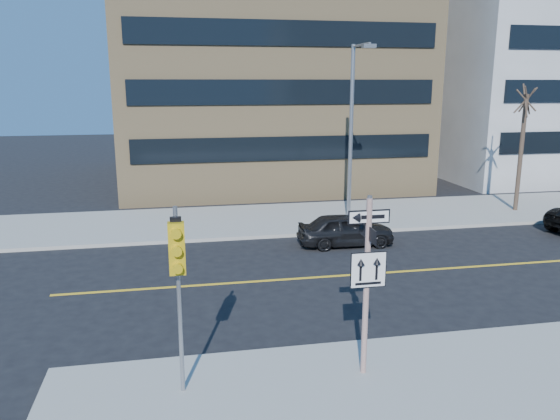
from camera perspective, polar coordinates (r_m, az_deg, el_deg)
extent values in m
plane|color=black|center=(15.13, 5.45, -12.34)|extent=(120.00, 120.00, 0.00)
cylinder|color=beige|center=(12.10, 9.00, -8.08)|extent=(0.13, 0.13, 4.00)
cylinder|color=gray|center=(11.53, 9.36, 1.37)|extent=(0.10, 0.10, 0.06)
cube|color=black|center=(11.62, 9.29, -0.71)|extent=(0.92, 0.03, 0.30)
cube|color=black|center=(11.71, 9.22, -2.37)|extent=(0.03, 0.92, 0.30)
cube|color=white|center=(11.87, 9.22, -6.20)|extent=(0.80, 0.03, 0.80)
cylinder|color=gray|center=(11.44, -10.48, -9.43)|extent=(0.09, 0.09, 4.00)
cube|color=gold|center=(10.85, -10.73, -3.97)|extent=(0.32, 0.22, 1.05)
sphere|color=#8C0705|center=(10.63, -10.81, -2.36)|extent=(0.17, 0.17, 0.17)
sphere|color=black|center=(10.73, -10.73, -4.16)|extent=(0.17, 0.17, 0.17)
sphere|color=black|center=(10.84, -10.65, -5.92)|extent=(0.17, 0.17, 0.17)
imported|color=black|center=(22.36, 6.87, -2.05)|extent=(1.67, 3.93, 1.33)
cylinder|color=gray|center=(25.46, 7.41, 7.79)|extent=(0.18, 0.18, 8.00)
cylinder|color=gray|center=(24.45, 8.45, 16.69)|extent=(0.10, 2.20, 0.10)
cube|color=gray|center=(23.51, 9.28, 16.56)|extent=(0.55, 0.30, 0.16)
cylinder|color=#3D3024|center=(29.89, 23.86, 5.44)|extent=(0.22, 0.22, 5.80)
cube|color=tan|center=(38.62, -2.10, 16.90)|extent=(18.00, 18.00, 18.00)
cube|color=#A2A5A8|center=(46.44, 26.86, 13.06)|extent=(20.00, 16.00, 15.00)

